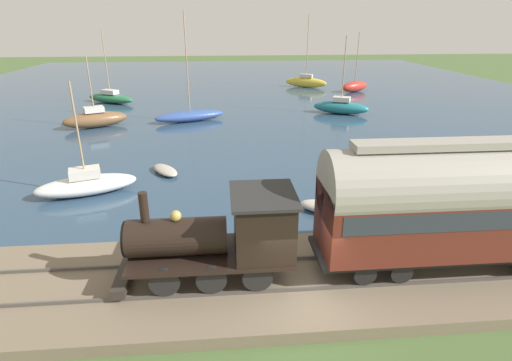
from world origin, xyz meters
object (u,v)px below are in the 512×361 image
(sailboat_yellow, at_px, (306,82))
(rowboat_near_shore, at_px, (468,190))
(sailboat_blue, at_px, (190,116))
(rowboat_far_out, at_px, (323,207))
(sailboat_teal, at_px, (341,107))
(rowboat_off_pier, at_px, (165,170))
(passenger_coach, at_px, (463,200))
(sailboat_white, at_px, (87,184))
(sailboat_brown, at_px, (95,119))
(sailboat_green, at_px, (111,98))
(steam_locomotive, at_px, (226,232))
(sailboat_red, at_px, (355,86))

(sailboat_yellow, height_order, rowboat_near_shore, sailboat_yellow)
(sailboat_blue, relative_size, rowboat_far_out, 3.74)
(sailboat_blue, relative_size, sailboat_teal, 1.29)
(rowboat_near_shore, height_order, rowboat_off_pier, rowboat_off_pier)
(passenger_coach, relative_size, sailboat_white, 1.67)
(sailboat_brown, distance_m, sailboat_yellow, 30.41)
(passenger_coach, bearing_deg, rowboat_far_out, 29.96)
(sailboat_white, relative_size, sailboat_green, 0.77)
(steam_locomotive, height_order, sailboat_brown, sailboat_brown)
(rowboat_off_pier, bearing_deg, sailboat_yellow, 32.50)
(sailboat_white, xyz_separation_m, sailboat_teal, (18.17, -19.11, 0.12))
(sailboat_brown, xyz_separation_m, rowboat_near_shore, (-16.48, -23.97, -0.54))
(sailboat_blue, bearing_deg, sailboat_green, 24.43)
(steam_locomotive, bearing_deg, sailboat_teal, -23.66)
(sailboat_red, bearing_deg, sailboat_green, 69.11)
(sailboat_green, bearing_deg, sailboat_brown, -142.73)
(sailboat_blue, relative_size, sailboat_yellow, 1.01)
(sailboat_white, distance_m, sailboat_red, 39.48)
(sailboat_green, xyz_separation_m, rowboat_far_out, (-29.12, -17.13, -0.33))
(sailboat_yellow, xyz_separation_m, rowboat_far_out, (-38.26, 7.01, -0.51))
(passenger_coach, relative_size, rowboat_off_pier, 3.75)
(sailboat_teal, bearing_deg, sailboat_red, 2.03)
(rowboat_off_pier, bearing_deg, steam_locomotive, -105.15)
(sailboat_blue, xyz_separation_m, sailboat_yellow, (18.79, -14.67, 0.23))
(sailboat_red, relative_size, rowboat_near_shore, 3.18)
(passenger_coach, distance_m, rowboat_off_pier, 16.55)
(sailboat_blue, height_order, rowboat_near_shore, sailboat_blue)
(sailboat_brown, distance_m, sailboat_green, 11.22)
(rowboat_near_shore, bearing_deg, sailboat_red, 30.49)
(sailboat_red, bearing_deg, steam_locomotive, 126.02)
(sailboat_brown, relative_size, rowboat_off_pier, 2.28)
(sailboat_teal, height_order, sailboat_green, sailboat_green)
(sailboat_brown, bearing_deg, steam_locomotive, -179.63)
(sailboat_yellow, bearing_deg, rowboat_near_shore, -148.91)
(sailboat_green, bearing_deg, passenger_coach, -119.80)
(steam_locomotive, distance_m, sailboat_blue, 25.26)
(sailboat_blue, xyz_separation_m, rowboat_near_shore, (-17.96, -15.96, -0.35))
(passenger_coach, xyz_separation_m, sailboat_blue, (25.04, 10.87, -2.50))
(sailboat_green, bearing_deg, rowboat_near_shore, -107.53)
(passenger_coach, relative_size, rowboat_far_out, 3.91)
(steam_locomotive, distance_m, rowboat_far_out, 7.57)
(steam_locomotive, height_order, sailboat_red, sailboat_red)
(sailboat_green, relative_size, rowboat_near_shore, 3.36)
(passenger_coach, bearing_deg, sailboat_green, 30.38)
(steam_locomotive, height_order, sailboat_teal, sailboat_teal)
(sailboat_blue, bearing_deg, passenger_coach, -176.57)
(sailboat_red, height_order, sailboat_teal, sailboat_teal)
(sailboat_blue, relative_size, sailboat_green, 1.23)
(sailboat_blue, distance_m, rowboat_off_pier, 13.49)
(sailboat_white, bearing_deg, rowboat_off_pier, -71.91)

